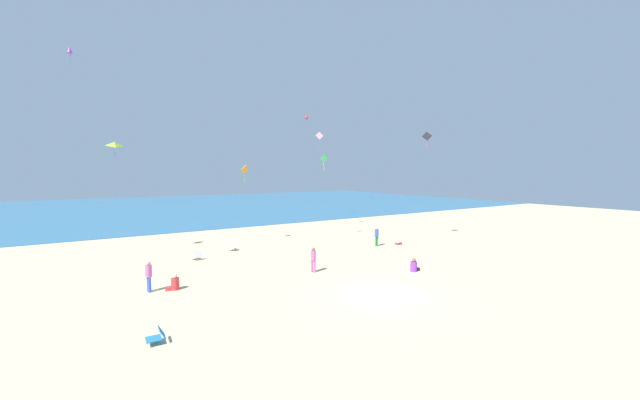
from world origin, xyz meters
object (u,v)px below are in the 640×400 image
object	(u,v)px
beach_chair_far_right	(233,247)
kite_purple	(69,50)
person_3	(313,258)
beach_chair_far_left	(196,256)
kite_red	(307,116)
cooler_box	(398,243)
person_4	(174,284)
beach_chair_near_camera	(157,336)
kite_green	(324,159)
person_0	(149,274)
kite_pink	(319,136)
kite_orange	(244,170)
kite_lime	(115,144)
person_1	(414,266)
kite_black	(427,136)
person_2	(377,235)

from	to	relation	value
beach_chair_far_right	kite_purple	world-z (taller)	kite_purple
beach_chair_far_right	person_3	xyz separation A→B (m)	(2.09, -8.38, 0.61)
beach_chair_far_left	kite_red	distance (m)	26.25
cooler_box	person_4	bearing A→B (deg)	-172.55
beach_chair_near_camera	kite_green	bearing A→B (deg)	-137.29
person_0	kite_pink	size ratio (longest dim) A/B	0.92
beach_chair_far_left	person_0	bearing A→B (deg)	129.85
beach_chair_far_right	kite_orange	xyz separation A→B (m)	(1.81, 2.11, 5.87)
kite_green	kite_lime	bearing A→B (deg)	171.42
beach_chair_far_left	kite_red	bearing A→B (deg)	-66.40
person_1	kite_green	distance (m)	13.58
cooler_box	kite_orange	world-z (taller)	kite_orange
cooler_box	kite_red	world-z (taller)	kite_red
beach_chair_near_camera	person_3	xyz separation A→B (m)	(9.15, 4.73, 0.60)
beach_chair_near_camera	kite_red	distance (m)	36.41
kite_black	kite_purple	size ratio (longest dim) A/B	0.93
person_0	kite_black	bearing A→B (deg)	172.54
beach_chair_far_left	kite_black	size ratio (longest dim) A/B	0.59
person_0	kite_lime	bearing A→B (deg)	-98.33
kite_red	beach_chair_far_right	bearing A→B (deg)	-136.83
kite_lime	kite_red	bearing A→B (deg)	26.39
kite_lime	kite_pink	size ratio (longest dim) A/B	0.71
beach_chair_far_right	person_3	size ratio (longest dim) A/B	0.57
person_1	kite_purple	world-z (taller)	kite_purple
person_3	kite_black	xyz separation A→B (m)	(13.51, 3.47, 8.15)
kite_purple	beach_chair_far_right	bearing A→B (deg)	-41.72
beach_chair_near_camera	kite_purple	world-z (taller)	kite_purple
beach_chair_near_camera	person_1	distance (m)	14.46
person_0	kite_red	size ratio (longest dim) A/B	1.34
kite_orange	kite_green	bearing A→B (deg)	-15.52
beach_chair_near_camera	person_3	world-z (taller)	person_3
person_0	kite_green	world-z (taller)	kite_green
kite_purple	kite_pink	bearing A→B (deg)	-9.95
beach_chair_far_left	person_2	distance (m)	13.73
beach_chair_near_camera	kite_pink	bearing A→B (deg)	-132.84
beach_chair_far_right	beach_chair_far_left	xyz separation A→B (m)	(-3.04, -1.56, 0.04)
person_0	person_1	distance (m)	14.58
kite_lime	kite_orange	xyz separation A→B (m)	(9.20, -0.55, -1.76)
person_1	kite_purple	size ratio (longest dim) A/B	0.55
kite_orange	person_3	bearing A→B (deg)	-88.50
person_3	kite_green	world-z (taller)	kite_green
beach_chair_near_camera	person_4	xyz separation A→B (m)	(1.58, 5.75, 0.04)
person_1	person_4	size ratio (longest dim) A/B	0.99
beach_chair_far_right	cooler_box	xyz separation A→B (m)	(12.32, -5.04, -0.14)
person_0	person_2	xyz separation A→B (m)	(16.95, 2.49, 0.01)
kite_orange	person_4	bearing A→B (deg)	-127.60
beach_chair_near_camera	kite_red	xyz separation A→B (m)	(21.38, 26.55, 12.79)
beach_chair_near_camera	kite_black	world-z (taller)	kite_black
person_0	kite_purple	world-z (taller)	kite_purple
person_0	person_3	size ratio (longest dim) A/B	1.03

